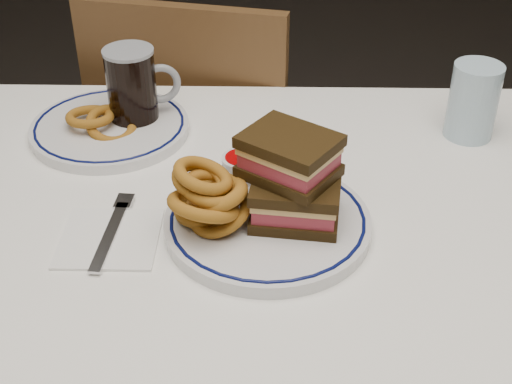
{
  "coord_description": "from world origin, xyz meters",
  "views": [
    {
      "loc": [
        0.07,
        -0.76,
        1.34
      ],
      "look_at": [
        0.06,
        -0.0,
        0.81
      ],
      "focal_mm": 50.0,
      "sensor_mm": 36.0,
      "label": 1
    }
  ],
  "objects_px": {
    "beer_mug": "(134,88)",
    "far_plate": "(110,128)",
    "reuben_sandwich": "(293,178)",
    "main_plate": "(267,222)",
    "chair_far": "(204,162)"
  },
  "relations": [
    {
      "from": "main_plate",
      "to": "beer_mug",
      "type": "bearing_deg",
      "value": 128.1
    },
    {
      "from": "chair_far",
      "to": "far_plate",
      "type": "distance_m",
      "value": 0.45
    },
    {
      "from": "beer_mug",
      "to": "chair_far",
      "type": "bearing_deg",
      "value": 76.45
    },
    {
      "from": "main_plate",
      "to": "far_plate",
      "type": "height_order",
      "value": "main_plate"
    },
    {
      "from": "far_plate",
      "to": "reuben_sandwich",
      "type": "bearing_deg",
      "value": -40.26
    },
    {
      "from": "chair_far",
      "to": "main_plate",
      "type": "relative_size",
      "value": 3.19
    },
    {
      "from": "main_plate",
      "to": "far_plate",
      "type": "distance_m",
      "value": 0.36
    },
    {
      "from": "beer_mug",
      "to": "far_plate",
      "type": "height_order",
      "value": "beer_mug"
    },
    {
      "from": "beer_mug",
      "to": "far_plate",
      "type": "distance_m",
      "value": 0.08
    },
    {
      "from": "chair_far",
      "to": "far_plate",
      "type": "xyz_separation_m",
      "value": [
        -0.12,
        -0.34,
        0.28
      ]
    },
    {
      "from": "chair_far",
      "to": "beer_mug",
      "type": "relative_size",
      "value": 6.49
    },
    {
      "from": "reuben_sandwich",
      "to": "main_plate",
      "type": "bearing_deg",
      "value": -168.41
    },
    {
      "from": "chair_far",
      "to": "reuben_sandwich",
      "type": "relative_size",
      "value": 6.05
    },
    {
      "from": "reuben_sandwich",
      "to": "chair_far",
      "type": "bearing_deg",
      "value": 106.73
    },
    {
      "from": "reuben_sandwich",
      "to": "far_plate",
      "type": "distance_m",
      "value": 0.39
    }
  ]
}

